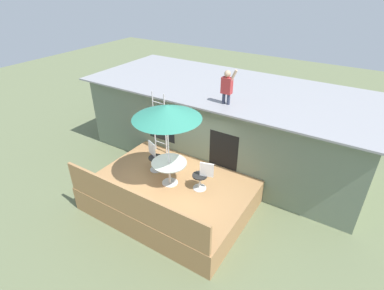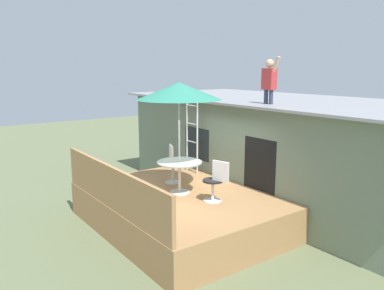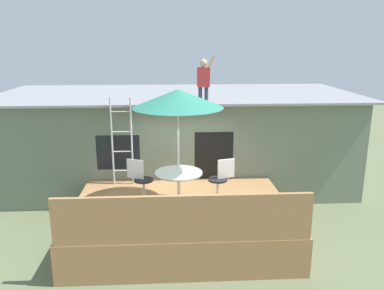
{
  "view_description": "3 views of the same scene",
  "coord_description": "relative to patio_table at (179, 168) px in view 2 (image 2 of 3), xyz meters",
  "views": [
    {
      "loc": [
        4.41,
        -5.83,
        6.37
      ],
      "look_at": [
        0.07,
        1.05,
        1.65
      ],
      "focal_mm": 28.08,
      "sensor_mm": 36.0,
      "label": 1
    },
    {
      "loc": [
        7.1,
        -4.86,
        3.64
      ],
      "look_at": [
        -0.29,
        0.51,
        1.83
      ],
      "focal_mm": 36.33,
      "sensor_mm": 36.0,
      "label": 2
    },
    {
      "loc": [
        -0.22,
        -8.03,
        4.3
      ],
      "look_at": [
        0.31,
        1.17,
        1.83
      ],
      "focal_mm": 36.46,
      "sensor_mm": 36.0,
      "label": 3
    }
  ],
  "objects": [
    {
      "name": "patio_umbrella",
      "position": [
        0.0,
        -0.0,
        1.76
      ],
      "size": [
        1.9,
        1.9,
        2.54
      ],
      "color": "silver",
      "rests_on": "deck"
    },
    {
      "name": "deck_railing",
      "position": [
        0.05,
        -1.7,
        -0.14
      ],
      "size": [
        4.61,
        0.08,
        0.9
      ],
      "primitive_type": "cube",
      "color": "#A87A4C",
      "rests_on": "deck"
    },
    {
      "name": "step_ladder",
      "position": [
        -1.36,
        1.35,
        0.51
      ],
      "size": [
        0.52,
        0.04,
        2.2
      ],
      "color": "silver",
      "rests_on": "deck"
    },
    {
      "name": "deck",
      "position": [
        0.05,
        0.02,
        -0.99
      ],
      "size": [
        4.71,
        3.54,
        0.8
      ],
      "primitive_type": "cube",
      "color": "#A87A4C",
      "rests_on": "ground"
    },
    {
      "name": "patio_chair_right",
      "position": [
        0.96,
        0.28,
        -0.13
      ],
      "size": [
        0.61,
        0.44,
        0.92
      ],
      "rotation": [
        0.0,
        0.0,
        -2.86
      ],
      "color": "silver",
      "rests_on": "deck"
    },
    {
      "name": "house",
      "position": [
        0.05,
        3.62,
        0.02
      ],
      "size": [
        10.5,
        4.5,
        2.8
      ],
      "color": "slate",
      "rests_on": "ground"
    },
    {
      "name": "ground_plane",
      "position": [
        0.05,
        0.02,
        -1.39
      ],
      "size": [
        40.0,
        40.0,
        0.0
      ],
      "primitive_type": "plane",
      "color": "#66704C"
    },
    {
      "name": "person_figure",
      "position": [
        0.72,
        2.1,
        2.03
      ],
      "size": [
        0.47,
        0.2,
        1.11
      ],
      "color": "#33384C",
      "rests_on": "house"
    },
    {
      "name": "patio_table",
      "position": [
        0.0,
        0.0,
        0.0
      ],
      "size": [
        1.04,
        1.04,
        0.74
      ],
      "color": "silver",
      "rests_on": "deck"
    },
    {
      "name": "patio_chair_left",
      "position": [
        -0.86,
        0.36,
        -0.13
      ],
      "size": [
        0.6,
        0.44,
        0.92
      ],
      "rotation": [
        0.0,
        0.0,
        -0.4
      ],
      "color": "silver",
      "rests_on": "deck"
    }
  ]
}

